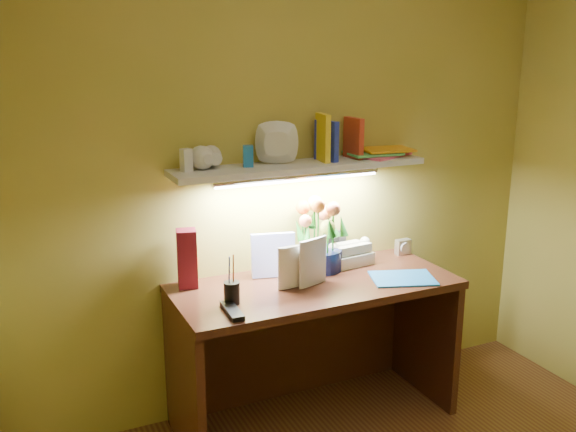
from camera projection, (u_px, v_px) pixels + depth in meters
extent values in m
cube|color=#36160E|center=(315.00, 352.00, 3.24)|extent=(1.40, 0.60, 0.75)
cube|color=silver|center=(403.00, 247.00, 3.57)|extent=(0.09, 0.04, 0.08)
cube|color=maroon|center=(187.00, 259.00, 3.06)|extent=(0.11, 0.11, 0.29)
cylinder|color=black|center=(232.00, 285.00, 2.87)|extent=(0.10, 0.10, 0.17)
cube|color=black|center=(232.00, 311.00, 2.79)|extent=(0.07, 0.20, 0.02)
cube|color=blue|center=(403.00, 278.00, 3.19)|extent=(0.36, 0.31, 0.01)
imported|color=silver|center=(278.00, 269.00, 3.02)|extent=(0.16, 0.02, 0.21)
imported|color=silver|center=(300.00, 266.00, 3.03)|extent=(0.17, 0.06, 0.24)
cube|color=silver|center=(300.00, 166.00, 3.16)|extent=(1.30, 0.25, 0.03)
imported|color=silver|center=(209.00, 162.00, 2.94)|extent=(0.14, 0.14, 0.09)
imported|color=silver|center=(216.00, 160.00, 2.97)|extent=(0.11, 0.11, 0.10)
imported|color=silver|center=(277.00, 161.00, 3.08)|extent=(0.28, 0.28, 0.05)
cube|color=silver|center=(186.00, 160.00, 2.94)|extent=(0.06, 0.05, 0.11)
cube|color=blue|center=(248.00, 156.00, 3.05)|extent=(0.06, 0.05, 0.10)
cube|color=red|center=(327.00, 141.00, 3.22)|extent=(0.05, 0.13, 0.19)
cube|color=yellow|center=(323.00, 138.00, 3.18)|extent=(0.04, 0.15, 0.24)
cube|color=#2435B8|center=(326.00, 141.00, 3.20)|extent=(0.07, 0.15, 0.20)
cube|color=#1B773A|center=(334.00, 142.00, 3.25)|extent=(0.05, 0.12, 0.18)
cube|color=red|center=(353.00, 138.00, 3.27)|extent=(0.04, 0.15, 0.21)
cube|color=#FF5A8E|center=(379.00, 154.00, 3.37)|extent=(0.36, 0.32, 0.01)
cube|color=#53B65F|center=(373.00, 153.00, 3.34)|extent=(0.28, 0.22, 0.01)
cube|color=orange|center=(386.00, 149.00, 3.36)|extent=(0.28, 0.22, 0.01)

